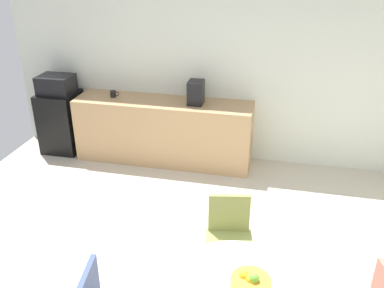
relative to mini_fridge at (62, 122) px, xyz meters
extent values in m
cube|color=silver|center=(2.28, 0.35, 0.85)|extent=(6.00, 0.10, 2.60)
cube|color=tan|center=(1.59, 0.00, 0.00)|extent=(2.48, 0.60, 0.90)
cube|color=black|center=(0.00, 0.00, 0.00)|extent=(0.54, 0.54, 0.90)
cube|color=black|center=(0.00, 0.00, 0.58)|extent=(0.48, 0.38, 0.26)
cylinder|color=silver|center=(3.03, -2.36, -0.24)|extent=(0.02, 0.02, 0.42)
cylinder|color=silver|center=(2.72, -2.42, -0.24)|extent=(0.02, 0.02, 0.42)
cylinder|color=silver|center=(2.97, -2.05, -0.24)|extent=(0.02, 0.02, 0.42)
cylinder|color=silver|center=(2.66, -2.11, -0.24)|extent=(0.02, 0.02, 0.42)
cube|color=#8C934C|center=(2.84, -2.23, -0.01)|extent=(0.49, 0.49, 0.03)
cube|color=#8C934C|center=(2.81, -2.05, 0.19)|extent=(0.38, 0.11, 0.38)
cylinder|color=gold|center=(3.08, -3.02, 0.32)|extent=(0.28, 0.28, 0.07)
sphere|color=yellow|center=(3.03, -2.99, 0.36)|extent=(0.07, 0.07, 0.07)
sphere|color=yellow|center=(3.08, -3.02, 0.36)|extent=(0.07, 0.07, 0.07)
sphere|color=yellow|center=(3.09, -3.02, 0.36)|extent=(0.07, 0.07, 0.07)
sphere|color=yellow|center=(3.10, -3.02, 0.36)|extent=(0.07, 0.07, 0.07)
sphere|color=#66B233|center=(3.10, -3.02, 0.38)|extent=(0.07, 0.07, 0.07)
cylinder|color=black|center=(0.86, 0.01, 0.50)|extent=(0.08, 0.08, 0.09)
torus|color=black|center=(0.92, 0.01, 0.50)|extent=(0.06, 0.01, 0.06)
cube|color=black|center=(2.06, 0.00, 0.61)|extent=(0.20, 0.24, 0.32)
camera|label=1|loc=(3.16, -5.19, 2.41)|focal=38.92mm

